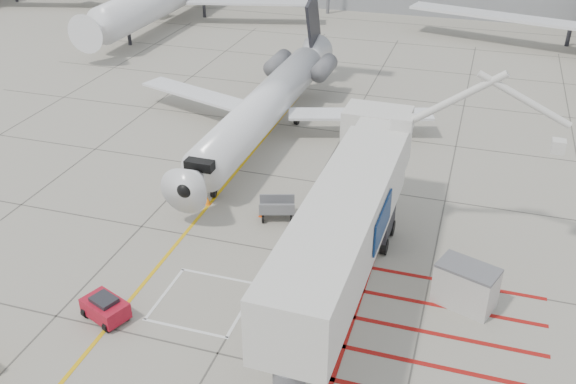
% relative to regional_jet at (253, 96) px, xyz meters
% --- Properties ---
extents(ground_plane, '(260.00, 260.00, 0.00)m').
position_rel_regional_jet_xyz_m(ground_plane, '(5.35, -15.31, -3.91)').
color(ground_plane, gray).
rests_on(ground_plane, ground).
extents(regional_jet, '(24.05, 30.15, 7.82)m').
position_rel_regional_jet_xyz_m(regional_jet, '(0.00, 0.00, 0.00)').
color(regional_jet, silver).
rests_on(regional_jet, ground_plane).
extents(jet_bridge, '(10.09, 20.53, 8.13)m').
position_rel_regional_jet_xyz_m(jet_bridge, '(9.59, -15.26, 0.15)').
color(jet_bridge, silver).
rests_on(jet_bridge, ground_plane).
extents(pushback_tug, '(2.41, 1.97, 1.21)m').
position_rel_regional_jet_xyz_m(pushback_tug, '(-0.35, -18.71, -3.30)').
color(pushback_tug, '#A50F23').
rests_on(pushback_tug, ground_plane).
extents(baggage_cart, '(2.30, 1.82, 1.27)m').
position_rel_regional_jet_xyz_m(baggage_cart, '(4.33, -8.15, -3.28)').
color(baggage_cart, slate).
rests_on(baggage_cart, ground_plane).
extents(ground_power_unit, '(3.06, 2.39, 2.13)m').
position_rel_regional_jet_xyz_m(ground_power_unit, '(15.06, -12.84, -2.85)').
color(ground_power_unit, beige).
rests_on(ground_power_unit, ground_plane).
extents(cone_nose, '(0.35, 0.35, 0.49)m').
position_rel_regional_jet_xyz_m(cone_nose, '(-0.07, -7.93, -3.67)').
color(cone_nose, orange).
rests_on(cone_nose, ground_plane).
extents(cone_side, '(0.32, 0.32, 0.44)m').
position_rel_regional_jet_xyz_m(cone_side, '(3.40, -8.26, -3.69)').
color(cone_side, '#E0470B').
rests_on(cone_side, ground_plane).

